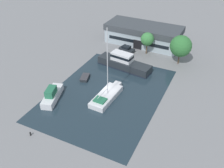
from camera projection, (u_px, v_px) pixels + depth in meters
ground_plane at (107, 93)px, 51.48m from camera, size 440.00×440.00×0.00m
water_canal at (107, 93)px, 51.47m from camera, size 21.39×29.76×0.01m
warehouse_building at (143, 34)px, 70.38m from camera, size 21.11×9.18×5.38m
quay_tree_near_building at (147, 39)px, 64.23m from camera, size 3.41×3.41×5.82m
quay_tree_by_water at (181, 46)px, 59.25m from camera, size 5.18×5.18×7.35m
parked_car at (127, 49)px, 66.96m from camera, size 4.38×2.41×1.63m
sailboat_moored at (107, 96)px, 49.73m from camera, size 3.58×9.77×14.71m
motor_cruiser at (124, 63)px, 59.47m from camera, size 13.71×5.12×3.79m
small_dinghy at (85, 78)px, 55.88m from camera, size 2.47×3.48×0.68m
cabin_boat at (52, 95)px, 49.29m from camera, size 4.31×7.61×2.80m
mooring_bollard at (30, 134)px, 41.42m from camera, size 0.28×0.28×0.73m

